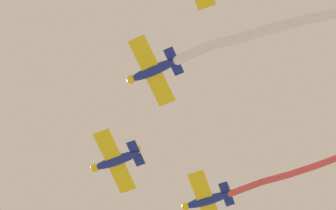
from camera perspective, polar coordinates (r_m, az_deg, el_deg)
The scene contains 4 objects.
airplane_lead at distance 73.50m, azimuth -4.18°, elevation -4.41°, with size 7.44×5.72×1.85m.
airplane_left_wing at distance 69.24m, azimuth -1.23°, elevation 2.74°, with size 7.48×5.72×1.85m.
airplane_right_wing at distance 76.07m, azimuth 3.04°, elevation -7.53°, with size 7.40×5.72×1.85m.
smoke_trail_right_wing at distance 76.13m, azimuth 12.63°, elevation -4.10°, with size 8.21×20.96×2.67m.
Camera 1 is at (22.63, 21.59, 3.88)m, focal length 77.21 mm.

